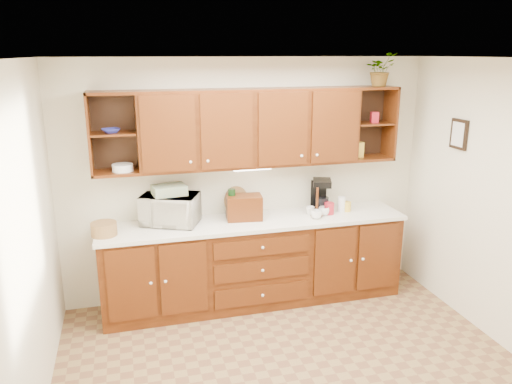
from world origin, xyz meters
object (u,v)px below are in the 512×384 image
microwave (170,209)px  coffee_maker (321,196)px  bread_box (244,207)px  potted_plant (380,70)px

microwave → coffee_maker: coffee_maker is taller
bread_box → coffee_maker: 0.90m
coffee_maker → potted_plant: potted_plant is taller
bread_box → potted_plant: potted_plant is taller
potted_plant → coffee_maker: bearing=177.6°
coffee_maker → bread_box: bearing=-155.7°
bread_box → potted_plant: 2.06m
microwave → coffee_maker: size_ratio=1.57×
microwave → potted_plant: 2.66m
coffee_maker → potted_plant: (0.61, -0.03, 1.35)m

